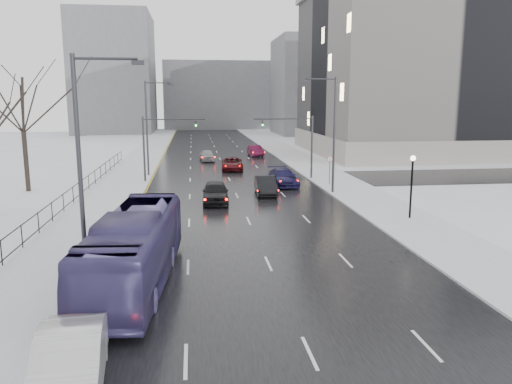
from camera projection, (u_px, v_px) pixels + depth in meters
name	position (u px, v px, depth m)	size (l,w,h in m)	color
road	(223.00, 165.00, 62.07)	(16.00, 150.00, 0.04)	black
cross_road	(230.00, 181.00, 50.37)	(130.00, 10.00, 0.04)	black
sidewalk_left	(137.00, 166.00, 60.76)	(5.00, 150.00, 0.16)	silver
sidewalk_right	(305.00, 163.00, 63.35)	(5.00, 150.00, 0.16)	silver
park_strip	(56.00, 168.00, 59.60)	(14.00, 150.00, 0.12)	white
tree_park_e	(29.00, 192.00, 44.23)	(9.45, 9.45, 13.50)	black
iron_fence	(43.00, 217.00, 31.05)	(0.06, 70.00, 1.30)	black
streetlight_r_mid	(332.00, 129.00, 42.54)	(2.95, 0.25, 10.00)	#2D2D33
streetlight_l_near	(85.00, 161.00, 21.03)	(2.95, 0.25, 10.00)	#2D2D33
streetlight_l_far	(149.00, 124.00, 52.23)	(2.95, 0.25, 10.00)	#2D2D33
lamppost_r_mid	(412.00, 178.00, 33.63)	(0.36, 0.36, 4.28)	black
mast_signal_right	(302.00, 140.00, 50.51)	(6.10, 0.33, 6.50)	#2D2D33
mast_signal_left	(155.00, 141.00, 48.71)	(6.10, 0.33, 6.50)	#2D2D33
no_uturn_sign	(330.00, 162.00, 47.18)	(0.60, 0.06, 2.70)	#2D2D33
civic_building	(446.00, 78.00, 76.01)	(41.00, 31.00, 24.80)	gray
bldg_far_right	(327.00, 86.00, 117.12)	(24.00, 20.00, 22.00)	slate
bldg_far_left	(115.00, 74.00, 120.17)	(18.00, 22.00, 28.00)	slate
bldg_far_center	(220.00, 96.00, 138.91)	(30.00, 18.00, 18.00)	slate
sedan_left_near	(69.00, 363.00, 13.97)	(1.83, 5.23, 1.72)	silver
bus	(135.00, 249.00, 21.97)	(2.76, 11.80, 3.29)	#423970
sedan_center_near	(215.00, 192.00, 39.45)	(2.01, 4.99, 1.70)	black
sedan_right_near	(266.00, 186.00, 42.91)	(1.67, 4.78, 1.58)	black
sedan_right_cross	(232.00, 164.00, 57.70)	(2.40, 5.21, 1.45)	#440B10
sedan_right_far	(283.00, 177.00, 47.48)	(2.19, 5.38, 1.56)	#18143E
sedan_center_far	(207.00, 155.00, 66.15)	(1.80, 4.47, 1.52)	gray
sedan_right_distant	(255.00, 151.00, 71.78)	(1.60, 4.60, 1.51)	#560E2D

